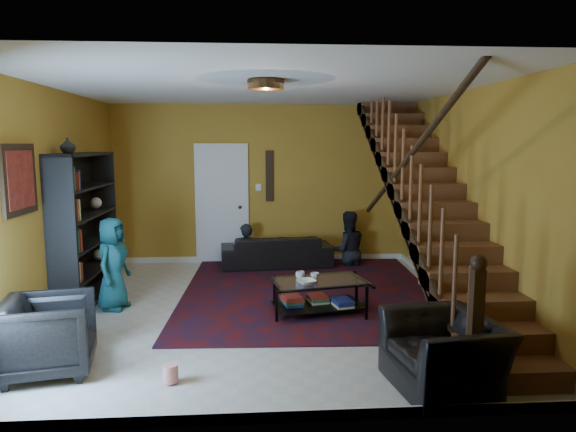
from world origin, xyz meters
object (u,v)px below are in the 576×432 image
at_px(bookshelf, 86,230).
at_px(sofa, 276,251).
at_px(armchair_left, 49,335).
at_px(coffee_table, 319,295).
at_px(armchair_right, 444,353).

relative_size(bookshelf, sofa, 1.06).
height_order(armchair_left, coffee_table, armchair_left).
distance_m(bookshelf, sofa, 3.22).
height_order(bookshelf, armchair_left, bookshelf).
relative_size(armchair_right, coffee_table, 0.77).
height_order(armchair_left, armchair_right, armchair_left).
xyz_separation_m(armchair_left, coffee_table, (2.71, 1.48, -0.11)).
bearing_deg(bookshelf, armchair_right, -36.12).
height_order(sofa, coffee_table, sofa).
bearing_deg(bookshelf, armchair_left, -81.27).
distance_m(armchair_right, coffee_table, 2.19).
bearing_deg(coffee_table, armchair_left, -151.34).
xyz_separation_m(sofa, coffee_table, (0.41, -2.53, -0.03)).
bearing_deg(sofa, coffee_table, 95.35).
xyz_separation_m(armchair_right, coffee_table, (-0.84, 2.02, -0.06)).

